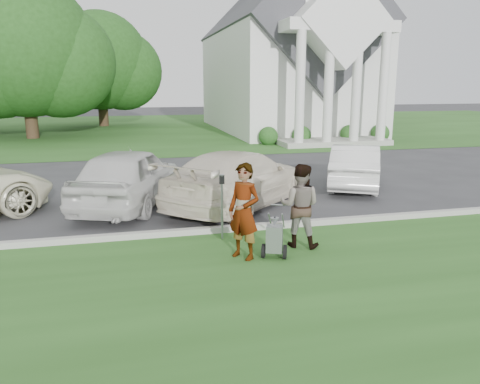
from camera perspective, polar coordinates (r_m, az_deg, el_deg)
name	(u,v)px	position (r m, az deg, el deg)	size (l,w,h in m)	color
ground	(238,239)	(10.42, -0.21, -5.78)	(120.00, 120.00, 0.00)	#333335
grass_strip	(282,298)	(7.75, 5.10, -12.72)	(80.00, 7.00, 0.01)	#274F1B
church_lawn	(157,128)	(36.81, -10.12, 7.66)	(80.00, 30.00, 0.01)	#274F1B
curb	(233,229)	(10.91, -0.88, -4.49)	(80.00, 0.18, 0.15)	#9E9E93
church	(286,46)	(34.69, 5.63, 17.30)	(9.19, 19.00, 24.10)	white
tree_left	(24,54)	(32.14, -24.79, 15.05)	(10.63, 8.40, 9.71)	#332316
tree_back	(100,66)	(39.64, -16.68, 14.54)	(9.61, 7.60, 8.89)	#332316
striping_cart	(274,240)	(9.23, 4.22, -5.80)	(0.74, 1.04, 0.90)	black
person_left	(244,212)	(9.04, 0.48, -2.47)	(0.69, 0.45, 1.89)	#999999
person_right	(300,206)	(9.80, 7.29, -1.73)	(0.85, 0.67, 1.76)	#999999
parking_meter_near	(222,199)	(10.17, -2.22, -0.84)	(0.11, 0.10, 1.46)	gray
car_b	(129,176)	(13.41, -13.38, 1.86)	(1.98, 4.92, 1.68)	silver
car_c	(240,178)	(13.05, -0.05, 1.66)	(2.19, 5.39, 1.57)	silver
car_d	(355,166)	(16.03, 13.83, 3.15)	(1.49, 4.28, 1.41)	silver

